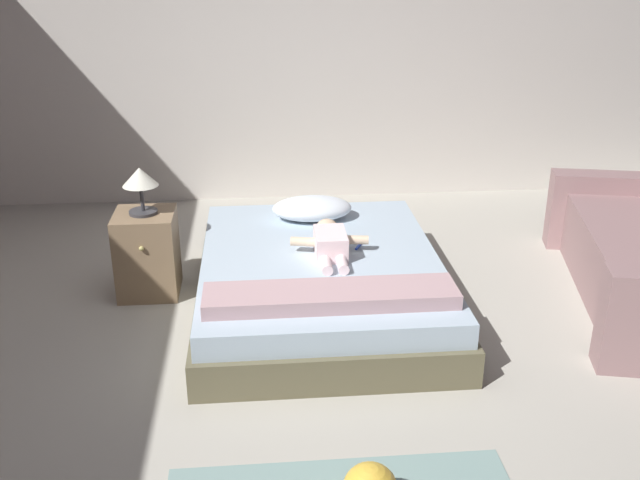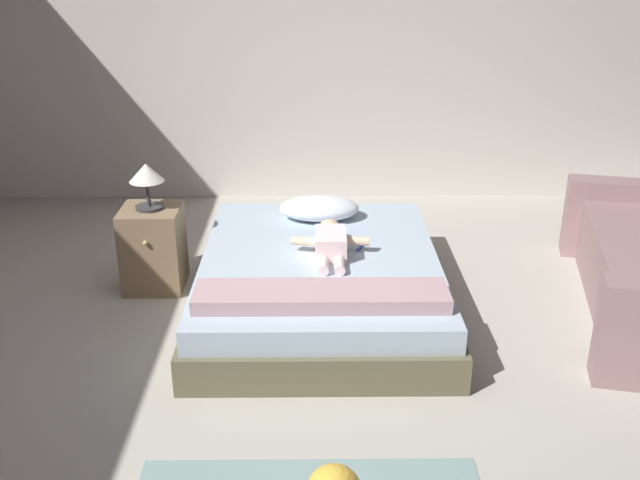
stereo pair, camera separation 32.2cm
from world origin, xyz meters
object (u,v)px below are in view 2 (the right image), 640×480
(toothbrush, at_px, (362,246))
(nightstand, at_px, (154,248))
(pillow, at_px, (319,208))
(bed, at_px, (320,282))
(baby, at_px, (330,242))
(lamp, at_px, (147,176))

(toothbrush, distance_m, nightstand, 1.37)
(pillow, bearing_deg, bed, -90.13)
(pillow, height_order, nightstand, nightstand)
(pillow, relative_size, baby, 0.92)
(toothbrush, relative_size, nightstand, 0.24)
(bed, relative_size, baby, 3.31)
(baby, distance_m, nightstand, 1.19)
(bed, xyz_separation_m, toothbrush, (0.26, 0.12, 0.19))
(nightstand, bearing_deg, toothbrush, -7.81)
(lamp, bearing_deg, bed, -15.85)
(toothbrush, relative_size, lamp, 0.43)
(pillow, bearing_deg, nightstand, -163.68)
(lamp, bearing_deg, toothbrush, -7.82)
(toothbrush, bearing_deg, baby, -156.10)
(baby, height_order, toothbrush, baby)
(pillow, relative_size, toothbrush, 4.24)
(pillow, xyz_separation_m, baby, (0.06, -0.59, -0.01))
(pillow, distance_m, toothbrush, 0.57)
(baby, distance_m, toothbrush, 0.23)
(bed, height_order, toothbrush, toothbrush)
(nightstand, relative_size, lamp, 1.83)
(toothbrush, bearing_deg, lamp, 172.18)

